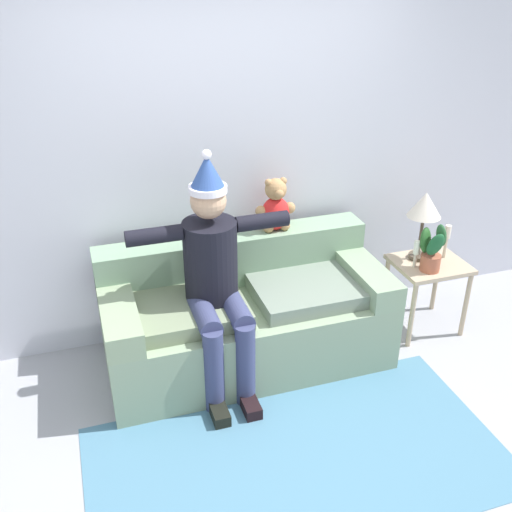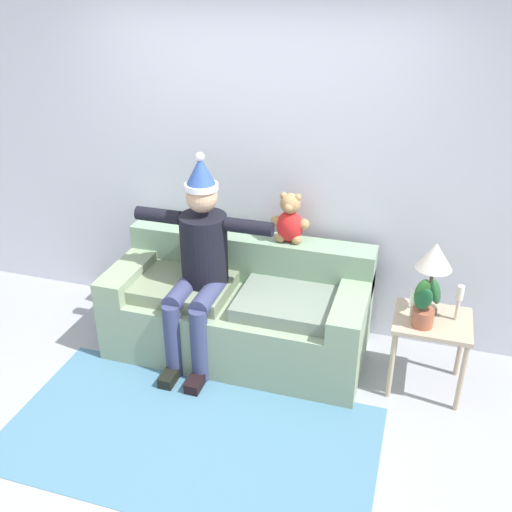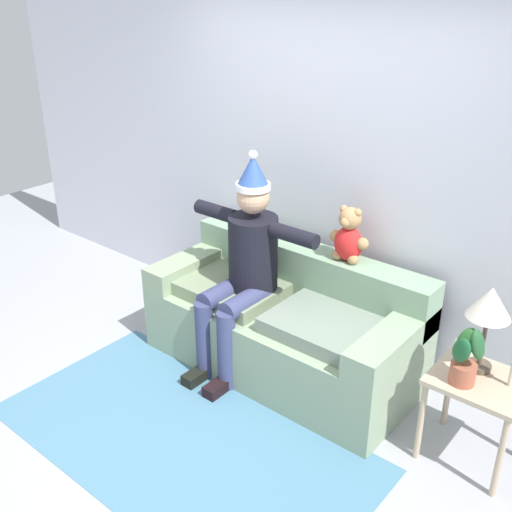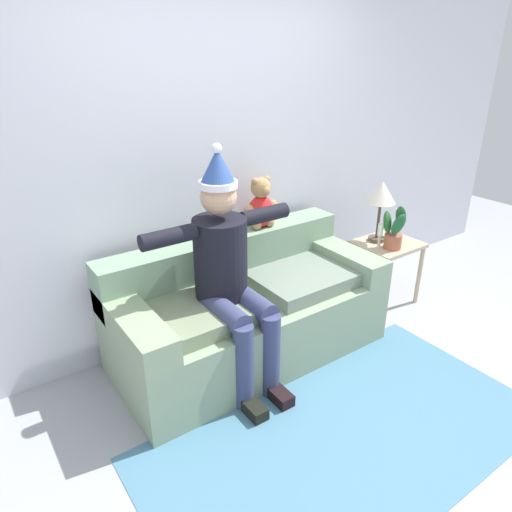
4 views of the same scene
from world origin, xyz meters
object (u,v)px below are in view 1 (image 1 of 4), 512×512
Objects in this scene: person_seated at (215,273)px; potted_plant at (432,250)px; side_table at (428,274)px; candle_tall at (416,251)px; teddy_bear at (276,207)px; candle_short at (447,237)px; table_lamp at (425,208)px; couch at (245,315)px.

potted_plant is (1.56, -0.00, -0.08)m from person_seated.
side_table is 2.73× the size of candle_tall.
candle_tall is at bearing -172.02° from side_table.
teddy_bear is at bearing 159.49° from candle_tall.
person_seated is at bearing -177.18° from candle_tall.
person_seated reaches higher than side_table.
candle_short is at bearing 33.16° from potted_plant.
table_lamp is at bearing 48.77° from candle_tall.
person_seated is at bearing -175.70° from candle_short.
couch is 3.70× the size of table_lamp.
couch reaches higher than side_table.
candle_tall is (-0.10, -0.11, -0.27)m from table_lamp.
potted_plant reaches higher than candle_short.
person_seated is 4.22× the size of potted_plant.
couch is at bearing 33.36° from person_seated.
candle_short is (1.53, -0.03, 0.38)m from couch.
candle_tall is at bearing -131.23° from table_lamp.
teddy_bear is 1.06m from table_lamp.
table_lamp reaches higher than candle_tall.
couch is 7.41× the size of candle_short.
person_seated is 7.67× the size of candle_tall.
candle_tall is (0.94, -0.35, -0.31)m from teddy_bear.
candle_short is at bearing 4.30° from person_seated.
candle_short is at bearing -0.95° from couch.
side_table is at bearing 7.98° from candle_tall.
teddy_bear is at bearing 37.65° from person_seated.
candle_tall is at bearing -20.51° from teddy_bear.
side_table is (1.39, -0.07, 0.12)m from couch.
candle_tall is at bearing 2.82° from person_seated.
table_lamp is at bearing 84.08° from potted_plant.
couch reaches higher than candle_short.
teddy_bear is (0.55, 0.42, 0.20)m from person_seated.
person_seated reaches higher than potted_plant.
candle_short is at bearing 11.88° from candle_tall.
couch is 1.29m from candle_tall.
person_seated is at bearing -142.35° from teddy_bear.
candle_tall is 0.29m from candle_short.
teddy_bear is 1.25m from side_table.
candle_short is at bearing 15.67° from side_table.
couch is 1.47m from table_lamp.
candle_short is (1.22, -0.29, -0.28)m from teddy_bear.
table_lamp is 0.30m from potted_plant.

